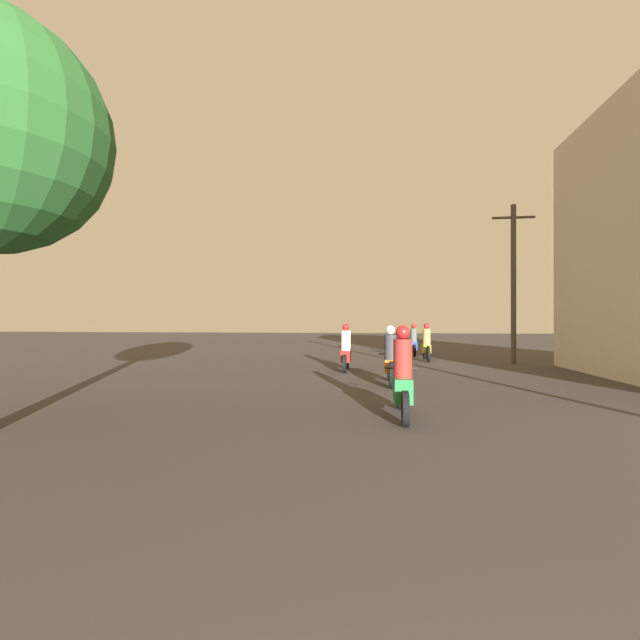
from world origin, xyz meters
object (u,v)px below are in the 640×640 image
motorcycle_red (346,352)px  utility_pole_far (513,280)px  motorcycle_blue (413,343)px  motorcycle_green (403,381)px  motorcycle_orange (390,361)px  motorcycle_yellow (426,345)px

motorcycle_red → utility_pole_far: (6.36, 3.19, 2.64)m
motorcycle_blue → motorcycle_green: bearing=-104.5°
motorcycle_orange → utility_pole_far: bearing=58.3°
motorcycle_orange → motorcycle_blue: size_ratio=1.09×
utility_pole_far → motorcycle_blue: bearing=134.6°
motorcycle_orange → motorcycle_red: motorcycle_red is taller
motorcycle_green → motorcycle_red: bearing=93.0°
motorcycle_green → utility_pole_far: 11.47m
utility_pole_far → motorcycle_red: bearing=-153.4°
motorcycle_yellow → utility_pole_far: 4.27m
motorcycle_yellow → motorcycle_blue: 2.68m
motorcycle_red → motorcycle_blue: bearing=63.1°
motorcycle_red → motorcycle_yellow: motorcycle_red is taller
motorcycle_blue → utility_pole_far: utility_pole_far is taller
motorcycle_orange → motorcycle_blue: (1.45, 9.73, -0.01)m
motorcycle_yellow → motorcycle_green: bearing=-104.4°
motorcycle_yellow → motorcycle_orange: bearing=-109.7°
motorcycle_red → motorcycle_orange: bearing=-69.5°
motorcycle_orange → motorcycle_yellow: bearing=83.3°
motorcycle_yellow → motorcycle_blue: size_ratio=1.05×
motorcycle_red → utility_pole_far: bearing=22.3°
motorcycle_blue → utility_pole_far: 5.70m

